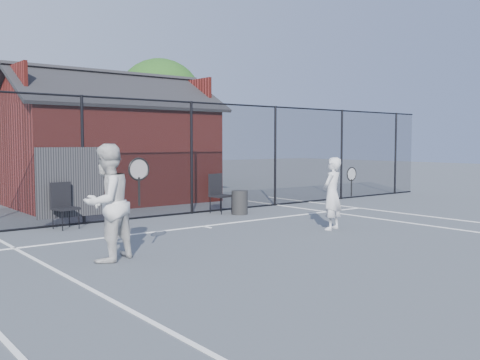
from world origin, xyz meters
TOP-DOWN VIEW (x-y plane):
  - ground at (0.00, 0.00)m, footprint 80.00×80.00m
  - court_lines at (0.00, -1.32)m, footprint 11.02×18.00m
  - fence at (-0.30, 5.00)m, footprint 22.04×3.00m
  - clubhouse at (0.50, 9.00)m, footprint 6.50×4.36m
  - tree_right at (5.50, 14.50)m, footprint 3.97×3.97m
  - player_front at (1.97, 0.89)m, footprint 0.75×0.60m
  - player_back at (-3.21, 1.02)m, footprint 1.13×1.03m
  - chair_left at (-2.58, 4.60)m, footprint 0.56×0.58m
  - chair_right at (1.68, 4.60)m, footprint 0.59×0.60m
  - waste_bin at (1.92, 4.10)m, footprint 0.48×0.48m

SIDE VIEW (x-z plane):
  - ground at x=0.00m, z-range 0.00..0.00m
  - court_lines at x=0.00m, z-range 0.00..0.01m
  - waste_bin at x=1.92m, z-range 0.00..0.64m
  - chair_left at x=-2.58m, z-range 0.00..1.00m
  - chair_right at x=1.68m, z-range 0.00..1.04m
  - player_front at x=1.97m, z-range 0.00..1.59m
  - player_back at x=-3.21m, z-range 0.00..1.89m
  - fence at x=-0.30m, z-range -0.05..2.95m
  - clubhouse at x=0.50m, z-range -0.49..3.70m
  - tree_right at x=5.50m, z-range 0.86..6.56m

